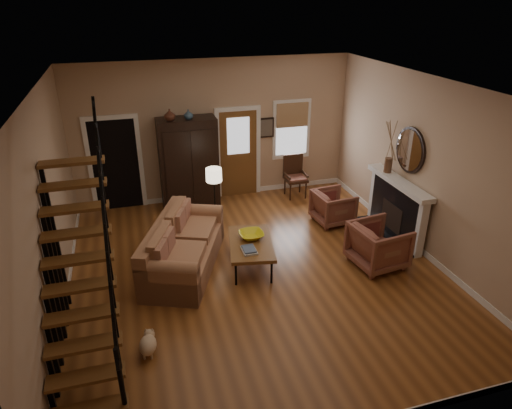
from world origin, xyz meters
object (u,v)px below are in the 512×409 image
object	(u,v)px
armchair_left	(378,245)
armchair_right	(333,207)
sofa	(184,246)
coffee_table	(251,254)
floor_lamp	(215,201)
side_chair	(296,177)
armoire	(189,163)

from	to	relation	value
armchair_left	armchair_right	size ratio (longest dim) A/B	1.15
sofa	coffee_table	bearing A→B (deg)	7.84
floor_lamp	armchair_right	bearing A→B (deg)	-6.64
floor_lamp	armchair_left	bearing A→B (deg)	-39.15
sofa	floor_lamp	xyz separation A→B (m)	(0.82, 1.20, 0.27)
armchair_right	sofa	bearing A→B (deg)	99.73
sofa	armchair_right	size ratio (longest dim) A/B	2.98
sofa	armchair_right	distance (m)	3.49
sofa	armchair_left	distance (m)	3.54
floor_lamp	side_chair	size ratio (longest dim) A/B	1.39
armoire	armchair_left	distance (m)	4.63
armchair_right	armoire	bearing A→B (deg)	53.32
armoire	coffee_table	distance (m)	3.12
sofa	side_chair	world-z (taller)	side_chair
coffee_table	side_chair	distance (m)	3.35
floor_lamp	coffee_table	bearing A→B (deg)	-76.98
armoire	side_chair	distance (m)	2.61
sofa	coffee_table	xyz separation A→B (m)	(1.17, -0.30, -0.19)
armoire	sofa	size ratio (longest dim) A/B	0.88
armoire	sofa	distance (m)	2.76
sofa	armchair_left	world-z (taller)	sofa
armoire	floor_lamp	distance (m)	1.51
sofa	armchair_right	xyz separation A→B (m)	(3.37, 0.90, -0.08)
coffee_table	sofa	bearing A→B (deg)	165.47
armoire	coffee_table	bearing A→B (deg)	-77.58
coffee_table	floor_lamp	size ratio (longest dim) A/B	0.93
armoire	floor_lamp	size ratio (longest dim) A/B	1.48
coffee_table	floor_lamp	xyz separation A→B (m)	(-0.35, 1.50, 0.45)
armoire	side_chair	size ratio (longest dim) A/B	2.06
armchair_left	armchair_right	world-z (taller)	armchair_left
armoire	armchair_right	distance (m)	3.40
armoire	coffee_table	size ratio (longest dim) A/B	1.59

